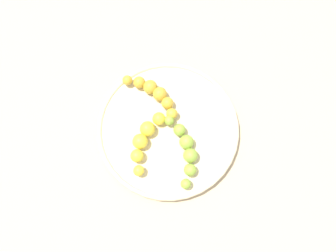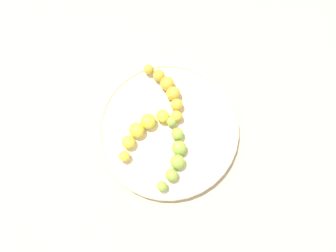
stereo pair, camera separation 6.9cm
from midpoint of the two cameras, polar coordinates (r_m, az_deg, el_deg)
The scene contains 5 objects.
ground_plane at distance 0.73m, azimuth 2.67°, elevation -1.28°, with size 2.40×2.40×0.00m, color tan.
fruit_bowl at distance 0.72m, azimuth 2.71°, elevation -1.05°, with size 0.30×0.30×0.02m.
banana_green at distance 0.68m, azimuth 4.06°, elevation -5.26°, with size 0.10×0.13×0.03m.
banana_spotted at distance 0.72m, azimuth 2.72°, elevation 5.60°, with size 0.05×0.14×0.03m.
banana_yellow at distance 0.69m, azimuth -1.12°, elevation -0.94°, with size 0.15×0.07×0.03m.
Camera 2 is at (0.08, 0.16, 0.71)m, focal length 36.51 mm.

